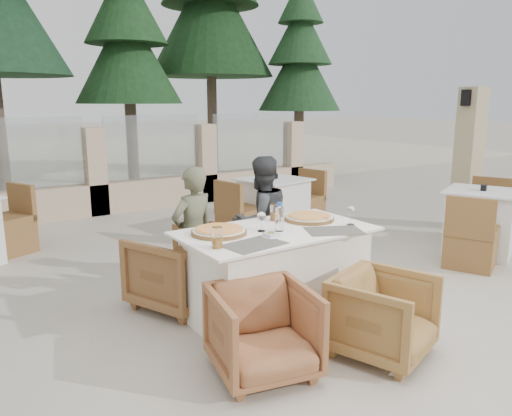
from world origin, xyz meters
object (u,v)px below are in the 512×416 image
beer_glass_left (217,238)px  diner_left (193,235)px  armchair_near_left (263,332)px  olive_dish (271,234)px  armchair_far_left (178,270)px  water_bottle (279,217)px  pizza_right (309,217)px  bg_table_c (480,222)px  wine_glass_corner (351,214)px  pizza_left (219,230)px  bg_table_b (274,206)px  dining_table (276,274)px  wine_glass_centre (261,220)px  beer_glass_right (274,212)px  diner_right (261,221)px  armchair_near_right (383,316)px  armchair_far_right (256,253)px

beer_glass_left → diner_left: diner_left is taller
beer_glass_left → armchair_near_left: size_ratio=0.23×
olive_dish → armchair_near_left: (-0.44, -0.52, -0.49)m
armchair_far_left → armchair_near_left: 1.37m
armchair_near_left → water_bottle: bearing=59.2°
pizza_right → bg_table_c: size_ratio=0.27×
wine_glass_corner → olive_dish: wine_glass_corner is taller
pizza_left → bg_table_b: pizza_left is taller
dining_table → diner_left: 0.85m
armchair_far_left → bg_table_b: size_ratio=0.45×
wine_glass_corner → beer_glass_left: size_ratio=1.18×
wine_glass_centre → beer_glass_right: 0.39m
pizza_left → wine_glass_corner: wine_glass_corner is taller
bg_table_b → water_bottle: bearing=-135.7°
beer_glass_left → beer_glass_right: beer_glass_left is taller
wine_glass_centre → bg_table_b: bearing=52.1°
beer_glass_left → diner_left: bearing=74.2°
beer_glass_right → diner_right: 0.54m
pizza_right → dining_table: bearing=-166.2°
armchair_near_right → dining_table: bearing=86.2°
armchair_far_left → armchair_near_left: size_ratio=1.10×
beer_glass_right → pizza_left: bearing=-169.0°
dining_table → beer_glass_right: bearing=57.1°
water_bottle → armchair_far_left: size_ratio=0.32×
wine_glass_centre → olive_dish: 0.20m
beer_glass_right → armchair_near_left: bearing=-129.2°
beer_glass_left → bg_table_c: beer_glass_left is taller
armchair_far_left → bg_table_b: 2.67m
bg_table_b → diner_left: bearing=-153.3°
armchair_far_right → wine_glass_corner: bearing=112.5°
wine_glass_centre → olive_dish: bearing=-100.6°
diner_right → beer_glass_right: bearing=68.8°
wine_glass_centre → water_bottle: bearing=-28.8°
water_bottle → beer_glass_left: size_ratio=1.54×
water_bottle → armchair_near_left: (-0.60, -0.64, -0.59)m
water_bottle → diner_right: bearing=65.4°
pizza_left → armchair_far_right: bearing=38.1°
pizza_right → diner_left: (-0.85, 0.60, -0.17)m
beer_glass_left → armchair_near_left: bearing=-83.5°
water_bottle → wine_glass_corner: size_ratio=1.30×
water_bottle → diner_left: size_ratio=0.19×
armchair_far_right → water_bottle: bearing=72.2°
olive_dish → diner_right: size_ratio=0.09×
pizza_left → armchair_far_right: pizza_left is taller
dining_table → wine_glass_corner: bearing=-19.4°
pizza_left → beer_glass_right: 0.65m
pizza_right → armchair_far_left: bearing=150.7°
armchair_far_left → beer_glass_right: bearing=128.7°
olive_dish → armchair_far_left: size_ratio=0.15×
wine_glass_corner → diner_right: (-0.27, 0.96, -0.22)m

